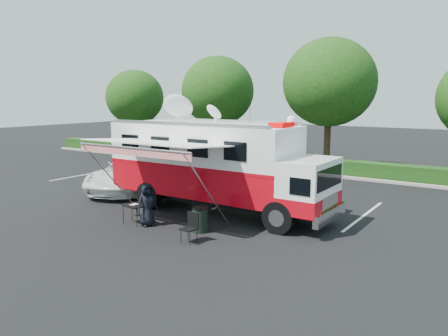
% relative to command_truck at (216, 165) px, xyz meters
% --- Properties ---
extents(ground_plane, '(120.00, 120.00, 0.00)m').
position_rel_command_truck_xyz_m(ground_plane, '(0.09, 0.00, -2.11)').
color(ground_plane, black).
rests_on(ground_plane, ground).
extents(back_border, '(60.00, 6.14, 8.87)m').
position_rel_command_truck_xyz_m(back_border, '(1.23, 12.90, 2.90)').
color(back_border, '#9E998E').
rests_on(back_border, ground_plane).
extents(stall_lines, '(24.12, 5.50, 0.01)m').
position_rel_command_truck_xyz_m(stall_lines, '(-0.41, 3.00, -2.10)').
color(stall_lines, silver).
rests_on(stall_lines, ground_plane).
extents(command_truck, '(10.24, 2.82, 4.92)m').
position_rel_command_truck_xyz_m(command_truck, '(0.00, 0.00, 0.00)').
color(command_truck, black).
rests_on(command_truck, ground_plane).
extents(awning, '(5.59, 2.87, 3.37)m').
position_rel_command_truck_xyz_m(awning, '(-0.92, -2.92, 1.07)').
color(awning, white).
rests_on(awning, ground_plane).
extents(white_suv, '(5.02, 7.30, 1.85)m').
position_rel_command_truck_xyz_m(white_suv, '(-6.29, 1.28, -2.11)').
color(white_suv, white).
rests_on(white_suv, ground_plane).
extents(person, '(0.84, 0.98, 1.70)m').
position_rel_command_truck_xyz_m(person, '(-1.04, -3.19, -2.11)').
color(person, black).
rests_on(person, ground_plane).
extents(folding_table, '(1.03, 0.83, 0.78)m').
position_rel_command_truck_xyz_m(folding_table, '(-1.68, -3.28, -1.38)').
color(folding_table, black).
rests_on(folding_table, ground_plane).
extents(folding_chair, '(0.53, 0.55, 1.04)m').
position_rel_command_truck_xyz_m(folding_chair, '(1.57, -3.76, -1.49)').
color(folding_chair, black).
rests_on(folding_chair, ground_plane).
extents(trash_bin, '(0.64, 0.64, 0.95)m').
position_rel_command_truck_xyz_m(trash_bin, '(1.14, -2.67, -1.63)').
color(trash_bin, black).
rests_on(trash_bin, ground_plane).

